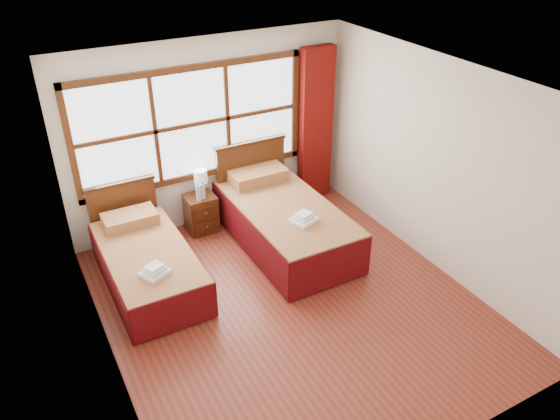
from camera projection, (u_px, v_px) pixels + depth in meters
floor at (291, 304)px, 6.32m from camera, size 4.50×4.50×0.00m
ceiling at (294, 85)px, 5.00m from camera, size 4.50×4.50×0.00m
wall_back at (210, 134)px, 7.36m from camera, size 4.00×0.00×4.00m
wall_left at (96, 261)px, 4.84m from camera, size 0.00×4.50×4.50m
wall_right at (438, 167)px, 6.48m from camera, size 0.00×4.50×4.50m
window at (192, 124)px, 7.13m from camera, size 3.16×0.06×1.56m
curtain at (316, 125)px, 7.98m from camera, size 0.50×0.16×2.30m
bed_left at (147, 262)px, 6.54m from camera, size 0.97×1.99×0.94m
bed_right at (283, 220)px, 7.28m from camera, size 1.15×2.23×1.12m
nightstand at (201, 213)px, 7.57m from camera, size 0.41×0.40×0.54m
towels_left at (155, 271)px, 5.96m from camera, size 0.36×0.35×0.12m
towels_right at (304, 218)px, 6.73m from camera, size 0.36×0.34×0.12m
lamp at (201, 177)px, 7.38m from camera, size 0.18×0.18×0.35m
bottle_near at (199, 193)px, 7.27m from camera, size 0.07×0.07×0.26m
bottle_far at (203, 191)px, 7.33m from camera, size 0.07×0.07×0.25m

